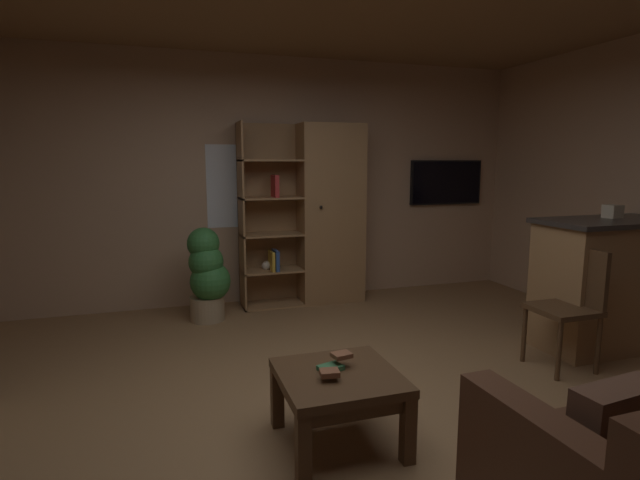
{
  "coord_description": "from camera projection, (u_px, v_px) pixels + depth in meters",
  "views": [
    {
      "loc": [
        -0.99,
        -2.7,
        1.57
      ],
      "look_at": [
        0.0,
        0.4,
        1.05
      ],
      "focal_mm": 27.84,
      "sensor_mm": 36.0,
      "label": 1
    }
  ],
  "objects": [
    {
      "name": "floor",
      "position": [
        340.0,
        418.0,
        3.08
      ],
      "size": [
        6.26,
        5.5,
        0.02
      ],
      "primitive_type": "cube",
      "color": "olive",
      "rests_on": "ground"
    },
    {
      "name": "window_pane_back",
      "position": [
        236.0,
        186.0,
        5.39
      ],
      "size": [
        0.62,
        0.01,
        0.89
      ],
      "primitive_type": "cube",
      "color": "white"
    },
    {
      "name": "potted_floor_plant",
      "position": [
        207.0,
        274.0,
        4.86
      ],
      "size": [
        0.41,
        0.4,
        0.93
      ],
      "color": "#9E896B",
      "rests_on": "ground"
    },
    {
      "name": "table_book_0",
      "position": [
        331.0,
        368.0,
        2.76
      ],
      "size": [
        0.15,
        0.13,
        0.03
      ],
      "primitive_type": "cube",
      "rotation": [
        0.0,
        0.0,
        0.29
      ],
      "color": "#387247",
      "rests_on": "coffee_table"
    },
    {
      "name": "tissue_box",
      "position": [
        613.0,
        211.0,
        4.17
      ],
      "size": [
        0.12,
        0.12,
        0.11
      ],
      "primitive_type": "cube",
      "rotation": [
        0.0,
        0.0,
        0.03
      ],
      "color": "#BFB299",
      "rests_on": "kitchen_bar_counter"
    },
    {
      "name": "bookshelf_cabinet",
      "position": [
        323.0,
        215.0,
        5.5
      ],
      "size": [
        1.36,
        0.41,
        1.97
      ],
      "color": "#997047",
      "rests_on": "ground"
    },
    {
      "name": "kitchen_bar_counter",
      "position": [
        619.0,
        282.0,
        4.21
      ],
      "size": [
        1.45,
        0.63,
        1.09
      ],
      "color": "#997047",
      "rests_on": "ground"
    },
    {
      "name": "dining_chair",
      "position": [
        572.0,
        300.0,
        3.75
      ],
      "size": [
        0.42,
        0.42,
        0.92
      ],
      "color": "#4C331E",
      "rests_on": "ground"
    },
    {
      "name": "wall_back",
      "position": [
        254.0,
        181.0,
        5.48
      ],
      "size": [
        6.38,
        0.06,
        2.69
      ],
      "primitive_type": "cube",
      "color": "tan",
      "rests_on": "ground"
    },
    {
      "name": "wall_mounted_tv",
      "position": [
        446.0,
        182.0,
        6.15
      ],
      "size": [
        0.96,
        0.06,
        0.54
      ],
      "color": "black"
    },
    {
      "name": "table_book_2",
      "position": [
        342.0,
        355.0,
        2.8
      ],
      "size": [
        0.12,
        0.1,
        0.03
      ],
      "primitive_type": "cube",
      "rotation": [
        0.0,
        0.0,
        0.17
      ],
      "color": "brown",
      "rests_on": "coffee_table"
    },
    {
      "name": "table_book_1",
      "position": [
        330.0,
        373.0,
        2.63
      ],
      "size": [
        0.11,
        0.1,
        0.03
      ],
      "primitive_type": "cube",
      "rotation": [
        0.0,
        0.0,
        -0.15
      ],
      "color": "brown",
      "rests_on": "coffee_table"
    },
    {
      "name": "coffee_table",
      "position": [
        338.0,
        387.0,
        2.74
      ],
      "size": [
        0.65,
        0.65,
        0.42
      ],
      "color": "#4C331E",
      "rests_on": "ground"
    }
  ]
}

